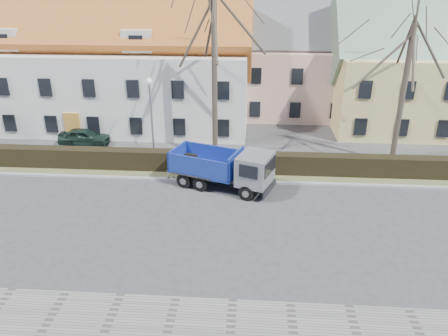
# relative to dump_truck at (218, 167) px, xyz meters

# --- Properties ---
(ground) EXTENTS (120.00, 120.00, 0.00)m
(ground) POSITION_rel_dump_truck_xyz_m (1.39, -3.94, -1.26)
(ground) COLOR #3A3A3D
(curb_far) EXTENTS (80.00, 0.30, 0.12)m
(curb_far) POSITION_rel_dump_truck_xyz_m (1.39, 0.66, -1.20)
(curb_far) COLOR gray
(curb_far) RESTS_ON ground
(grass_strip) EXTENTS (80.00, 3.00, 0.10)m
(grass_strip) POSITION_rel_dump_truck_xyz_m (1.39, 2.26, -1.21)
(grass_strip) COLOR #525932
(grass_strip) RESTS_ON ground
(hedge) EXTENTS (60.00, 0.90, 1.30)m
(hedge) POSITION_rel_dump_truck_xyz_m (1.39, 2.06, -0.61)
(hedge) COLOR black
(hedge) RESTS_ON ground
(building_white) EXTENTS (26.80, 10.80, 9.50)m
(building_white) POSITION_rel_dump_truck_xyz_m (-11.61, 12.06, 3.49)
(building_white) COLOR silver
(building_white) RESTS_ON ground
(building_pink) EXTENTS (10.80, 8.80, 8.00)m
(building_pink) POSITION_rel_dump_truck_xyz_m (5.39, 16.06, 2.74)
(building_pink) COLOR #DAAA9A
(building_pink) RESTS_ON ground
(building_yellow) EXTENTS (18.80, 10.80, 8.50)m
(building_yellow) POSITION_rel_dump_truck_xyz_m (17.39, 13.06, 2.99)
(building_yellow) COLOR #D6C075
(building_yellow) RESTS_ON ground
(tree_1) EXTENTS (9.20, 9.20, 12.65)m
(tree_1) POSITION_rel_dump_truck_xyz_m (-0.61, 4.56, 5.06)
(tree_1) COLOR #3C3329
(tree_1) RESTS_ON ground
(tree_2) EXTENTS (8.00, 8.00, 11.00)m
(tree_2) POSITION_rel_dump_truck_xyz_m (11.39, 4.56, 4.24)
(tree_2) COLOR #3C3329
(tree_2) RESTS_ON ground
(dump_truck) EXTENTS (6.73, 4.35, 2.52)m
(dump_truck) POSITION_rel_dump_truck_xyz_m (0.00, 0.00, 0.00)
(dump_truck) COLOR navy
(dump_truck) RESTS_ON ground
(streetlight) EXTENTS (0.46, 0.46, 5.86)m
(streetlight) POSITION_rel_dump_truck_xyz_m (-4.54, 3.06, 1.67)
(streetlight) COLOR gray
(streetlight) RESTS_ON ground
(cart_frame) EXTENTS (0.86, 0.60, 0.71)m
(cart_frame) POSITION_rel_dump_truck_xyz_m (-3.20, 0.66, -0.91)
(cart_frame) COLOR silver
(cart_frame) RESTS_ON ground
(parked_car_a) EXTENTS (3.76, 1.56, 1.27)m
(parked_car_a) POSITION_rel_dump_truck_xyz_m (-10.47, 6.20, -0.62)
(parked_car_a) COLOR black
(parked_car_a) RESTS_ON ground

